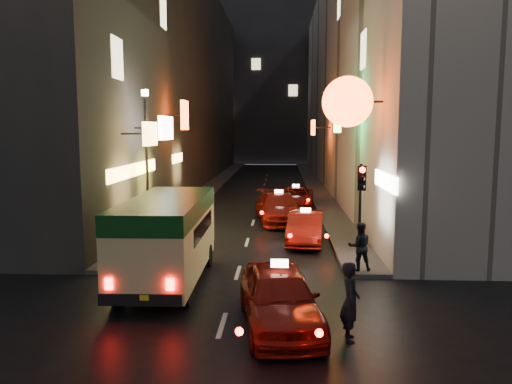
% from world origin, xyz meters
% --- Properties ---
extents(building_left, '(7.48, 52.00, 18.00)m').
position_xyz_m(building_left, '(-8.00, 33.99, 9.00)').
color(building_left, '#363331').
rests_on(building_left, ground).
extents(building_right, '(8.14, 52.15, 18.00)m').
position_xyz_m(building_right, '(8.00, 33.99, 9.00)').
color(building_right, '#A8A29A').
rests_on(building_right, ground).
extents(building_far, '(30.00, 10.00, 22.00)m').
position_xyz_m(building_far, '(0.00, 66.00, 11.00)').
color(building_far, '#35353A').
rests_on(building_far, ground).
extents(sidewalk_left, '(1.50, 52.00, 0.15)m').
position_xyz_m(sidewalk_left, '(-4.25, 34.00, 0.07)').
color(sidewalk_left, '#454340').
rests_on(sidewalk_left, ground).
extents(sidewalk_right, '(1.50, 52.00, 0.15)m').
position_xyz_m(sidewalk_right, '(4.25, 34.00, 0.07)').
color(sidewalk_right, '#454340').
rests_on(sidewalk_right, ground).
extents(minibus, '(2.25, 6.21, 2.66)m').
position_xyz_m(minibus, '(-2.06, 7.26, 1.68)').
color(minibus, beige).
rests_on(minibus, ground).
extents(taxi_near, '(2.99, 5.69, 1.90)m').
position_xyz_m(taxi_near, '(1.39, 4.00, 0.86)').
color(taxi_near, maroon).
rests_on(taxi_near, ground).
extents(taxi_second, '(2.42, 5.02, 1.72)m').
position_xyz_m(taxi_second, '(2.45, 12.97, 0.77)').
color(taxi_second, maroon).
rests_on(taxi_second, ground).
extents(taxi_third, '(3.03, 5.79, 1.93)m').
position_xyz_m(taxi_third, '(1.32, 17.77, 0.88)').
color(taxi_third, maroon).
rests_on(taxi_third, ground).
extents(taxi_far, '(2.24, 4.71, 1.63)m').
position_xyz_m(taxi_far, '(2.34, 22.76, 0.73)').
color(taxi_far, maroon).
rests_on(taxi_far, ground).
extents(pedestrian_crossing, '(0.44, 0.68, 2.05)m').
position_xyz_m(pedestrian_crossing, '(2.98, 3.29, 1.02)').
color(pedestrian_crossing, black).
rests_on(pedestrian_crossing, ground).
extents(pedestrian_sidewalk, '(0.70, 0.46, 1.80)m').
position_xyz_m(pedestrian_sidewalk, '(4.00, 8.50, 1.05)').
color(pedestrian_sidewalk, black).
rests_on(pedestrian_sidewalk, sidewalk_right).
extents(traffic_light, '(0.26, 0.43, 3.50)m').
position_xyz_m(traffic_light, '(4.00, 8.47, 2.69)').
color(traffic_light, black).
rests_on(traffic_light, sidewalk_right).
extents(lamp_post, '(0.28, 0.28, 6.22)m').
position_xyz_m(lamp_post, '(-4.20, 13.00, 3.72)').
color(lamp_post, black).
rests_on(lamp_post, sidewalk_left).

